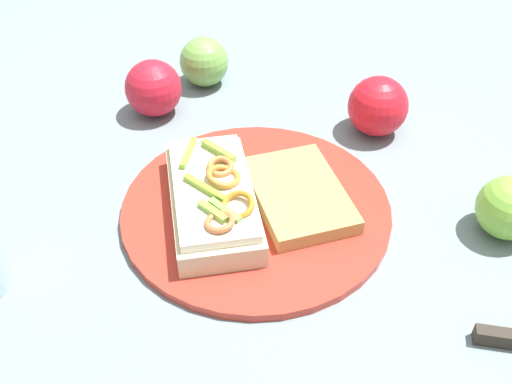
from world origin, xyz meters
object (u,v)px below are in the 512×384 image
(plate, at_px, (256,209))
(apple_2, at_px, (204,62))
(bread_slice_side, at_px, (298,194))
(apple_0, at_px, (153,88))
(apple_1, at_px, (509,208))
(apple_3, at_px, (378,106))
(sandwich, at_px, (213,197))

(plate, bearing_deg, apple_2, -107.30)
(plate, bearing_deg, bread_slice_side, 157.61)
(plate, distance_m, apple_0, 0.25)
(bread_slice_side, height_order, apple_0, apple_0)
(bread_slice_side, xyz_separation_m, apple_1, (-0.17, 0.15, 0.02))
(apple_1, bearing_deg, apple_0, -62.07)
(plate, distance_m, apple_3, 0.23)
(sandwich, bearing_deg, plate, -89.23)
(apple_1, height_order, apple_3, apple_3)
(plate, bearing_deg, apple_3, -167.64)
(plate, xyz_separation_m, apple_1, (-0.21, 0.17, 0.03))
(sandwich, relative_size, apple_0, 2.67)
(plate, xyz_separation_m, apple_2, (-0.09, -0.28, 0.03))
(apple_2, height_order, apple_3, apple_3)
(bread_slice_side, bearing_deg, apple_3, -53.65)
(plate, relative_size, bread_slice_side, 2.12)
(apple_0, xyz_separation_m, apple_2, (-0.09, -0.03, -0.00))
(plate, height_order, apple_3, apple_3)
(apple_2, bearing_deg, apple_1, 105.68)
(apple_0, relative_size, apple_3, 0.98)
(apple_0, distance_m, apple_1, 0.47)
(plate, bearing_deg, apple_0, -87.92)
(plate, relative_size, apple_0, 3.94)
(sandwich, relative_size, apple_2, 2.87)
(plate, relative_size, apple_1, 4.37)
(plate, height_order, apple_2, apple_2)
(plate, xyz_separation_m, bread_slice_side, (-0.04, 0.02, 0.01))
(bread_slice_side, relative_size, apple_1, 2.06)
(apple_1, bearing_deg, bread_slice_side, -42.33)
(apple_2, bearing_deg, plate, 72.70)
(apple_0, xyz_separation_m, apple_3, (-0.23, 0.20, 0.00))
(apple_1, bearing_deg, sandwich, -36.26)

